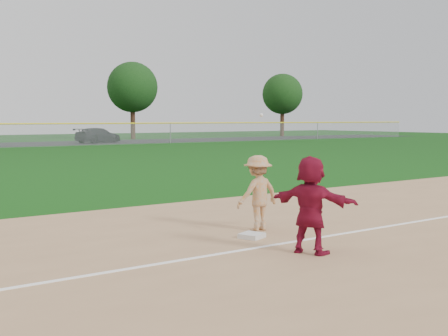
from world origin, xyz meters
TOP-DOWN VIEW (x-y plane):
  - ground at (0.00, 0.00)m, footprint 160.00×160.00m
  - foul_line at (0.00, -0.80)m, footprint 60.00×0.10m
  - first_base at (-0.38, -0.04)m, footprint 0.55×0.55m
  - base_runner at (-0.30, -1.65)m, footprint 1.09×1.69m
  - car_right at (14.50, 45.06)m, footprint 5.59×4.02m
  - first_base_play at (0.20, 0.52)m, footprint 1.06×0.76m
  - tree_3 at (22.00, 52.80)m, footprint 6.00×6.00m
  - tree_4 at (44.00, 51.20)m, footprint 5.60×5.60m

SIDE VIEW (x-z plane):
  - ground at x=0.00m, z-range 0.00..0.00m
  - foul_line at x=0.00m, z-range 0.02..0.03m
  - first_base at x=-0.38m, z-range 0.02..0.11m
  - car_right at x=14.50m, z-range 0.01..1.51m
  - first_base_play at x=0.20m, z-range -0.42..2.07m
  - base_runner at x=-0.30m, z-range 0.02..1.76m
  - tree_4 at x=44.00m, z-range 1.51..10.18m
  - tree_3 at x=22.00m, z-range 1.57..10.76m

